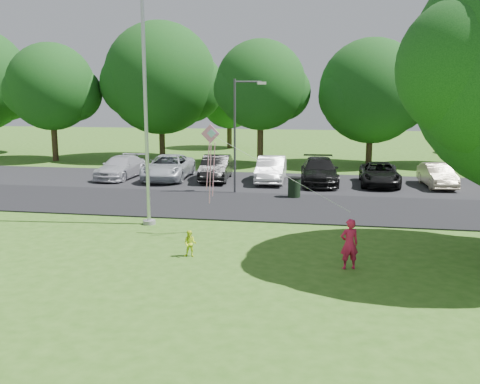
% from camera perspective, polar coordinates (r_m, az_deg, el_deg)
% --- Properties ---
extents(ground, '(120.00, 120.00, 0.00)m').
position_cam_1_polar(ground, '(15.84, -3.70, -8.31)').
color(ground, '#34661A').
rests_on(ground, ground).
extents(park_road, '(60.00, 6.00, 0.06)m').
position_cam_1_polar(park_road, '(24.36, 1.32, -1.47)').
color(park_road, black).
rests_on(park_road, ground).
extents(parking_strip, '(42.00, 7.00, 0.06)m').
position_cam_1_polar(parking_strip, '(30.68, 3.17, 1.04)').
color(parking_strip, black).
rests_on(parking_strip, ground).
extents(flagpole, '(0.50, 0.50, 10.00)m').
position_cam_1_polar(flagpole, '(20.82, -10.01, 7.80)').
color(flagpole, '#B7BABF').
rests_on(flagpole, ground).
extents(street_lamp, '(1.59, 0.61, 5.78)m').
position_cam_1_polar(street_lamp, '(27.05, -0.08, 7.11)').
color(street_lamp, '#3F3F44').
rests_on(street_lamp, ground).
extents(trash_can, '(0.65, 0.65, 1.04)m').
position_cam_1_polar(trash_can, '(26.26, 5.80, 0.46)').
color(trash_can, black).
rests_on(trash_can, ground).
extents(tree_row, '(64.35, 11.94, 10.88)m').
position_cam_1_polar(tree_row, '(38.83, 7.23, 11.40)').
color(tree_row, '#332316').
rests_on(tree_row, ground).
extents(horizon_trees, '(77.46, 7.20, 7.02)m').
position_cam_1_polar(horizon_trees, '(48.43, 10.75, 9.46)').
color(horizon_trees, '#332316').
rests_on(horizon_trees, ground).
extents(parked_cars, '(19.95, 5.28, 1.45)m').
position_cam_1_polar(parked_cars, '(30.59, 1.77, 2.38)').
color(parked_cars, silver).
rests_on(parked_cars, ground).
extents(woman, '(0.64, 0.51, 1.51)m').
position_cam_1_polar(woman, '(16.02, 11.58, -5.46)').
color(woman, '#CE1B46').
rests_on(woman, ground).
extents(child_yellow, '(0.42, 0.33, 0.85)m').
position_cam_1_polar(child_yellow, '(16.98, -5.35, -5.51)').
color(child_yellow, '#E4FF28').
rests_on(child_yellow, ground).
extents(kite, '(5.20, 3.34, 2.90)m').
position_cam_1_polar(kite, '(18.98, -2.95, 4.89)').
color(kite, pink).
rests_on(kite, ground).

